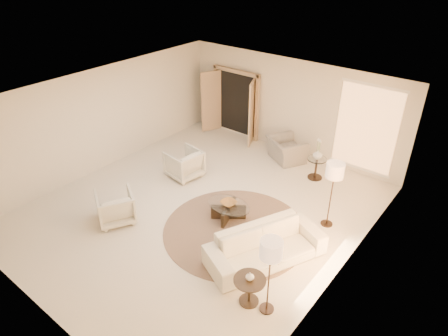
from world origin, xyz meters
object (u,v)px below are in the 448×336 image
Objects in this scene: side_table at (316,166)px; floor_lamp_far at (271,252)px; sofa at (266,246)px; floor_lamp_near at (335,173)px; coffee_table at (229,210)px; armchair_left at (184,162)px; end_table at (249,287)px; end_vase at (250,276)px; side_vase at (318,154)px; armchair_right at (115,205)px; accent_chair at (286,146)px; bowl at (229,203)px.

floor_lamp_far is (1.42, -4.54, 0.96)m from side_table.
floor_lamp_near reaches higher than sofa.
sofa is at bearing -23.32° from coffee_table.
armchair_left is at bearing 150.54° from floor_lamp_far.
end_vase is (-0.00, 0.00, 0.25)m from end_table.
side_vase is at bearing 35.82° from sofa.
armchair_left reaches higher than armchair_right.
armchair_left reaches higher than sofa.
accent_chair is 5.47m from end_vase.
floor_lamp_near reaches higher than side_table.
sofa is 4.17× the size of end_table.
accent_chair is at bearing 117.62° from floor_lamp_far.
sofa is 1.78× the size of coffee_table.
bowl is at bearing 0.00° from coffee_table.
accent_chair is at bearing 97.70° from coffee_table.
bowl is (1.98, 1.65, 0.03)m from armchair_right.
accent_chair is 6.54× the size of end_vase.
end_table is 3.09m from floor_lamp_near.
coffee_table is at bearing 0.00° from bowl.
accent_chair reaches higher than side_vase.
bowl is at bearing -103.90° from side_table.
floor_lamp_far is at bearing -84.93° from floor_lamp_near.
sofa is at bearing 109.27° from end_vase.
sofa is at bearing -78.82° from side_table.
floor_lamp_far is at bearing -72.66° from side_vase.
sofa is 3.79m from armchair_left.
armchair_left reaches higher than bowl.
coffee_table is 2.51m from floor_lamp_near.
armchair_left is 3.55m from side_table.
armchair_left is 2.41m from armchair_right.
bowl is (-0.72, -2.90, 0.08)m from side_table.
end_vase is at bearing -76.85° from side_table.
floor_lamp_near reaches higher than coffee_table.
side_vase reaches higher than armchair_left.
armchair_left is at bearing 160.23° from coffee_table.
bowl is (0.00, 0.00, 0.19)m from coffee_table.
floor_lamp_far is at bearing -37.56° from bowl.
armchair_right is at bearing -179.92° from floor_lamp_far.
side_vase is (-1.07, 4.60, 0.35)m from end_table.
bowl is at bearing 159.31° from armchair_right.
sofa is 1.54m from bowl.
coffee_table is 2.49m from end_vase.
sofa is 1.54m from coffee_table.
side_table is 3.80× the size of end_vase.
floor_lamp_near is 1.03× the size of floor_lamp_far.
side_vase is at bearing 76.10° from bowl.
armchair_right is at bearing 102.40° from accent_chair.
accent_chair is 3.32m from bowl.
armchair_left is 0.83× the size of accent_chair.
accent_chair is at bearing 114.15° from end_vase.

